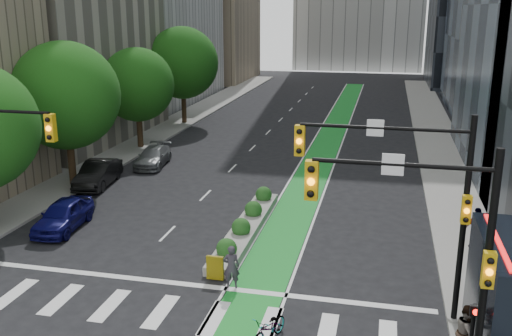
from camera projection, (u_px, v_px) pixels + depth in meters
The scene contains 18 objects.
ground at pixel (171, 298), 21.49m from camera, with size 160.00×160.00×0.00m, color black.
sidewalk_left at pixel (147, 138), 47.47m from camera, with size 3.60×90.00×0.15m, color gray.
sidewalk_right at pixel (442, 154), 42.39m from camera, with size 3.60×90.00×0.15m, color gray.
bike_lane_paint at pixel (331, 135), 48.99m from camera, with size 2.20×70.00×0.01m, color #198C2B.
tree_mid at pixel (66, 96), 33.61m from camera, with size 6.40×6.40×8.78m.
tree_midfar at pixel (137, 85), 43.16m from camera, with size 5.60×5.60×7.76m.
tree_far at pixel (182, 63), 52.34m from camera, with size 6.60×6.60×9.00m.
signal_right at pixel (418, 189), 18.76m from camera, with size 5.82×0.51×7.20m.
signal_far_right at pixel (438, 245), 14.49m from camera, with size 4.82×0.51×7.20m.
median_planter at pixel (246, 225), 27.74m from camera, with size 1.20×10.26×1.10m.
ped_signal_post at pixel (472, 331), 16.43m from camera, with size 0.32×0.43×2.46m.
bicycle at pixel (269, 328), 18.58m from camera, with size 0.65×1.86×0.98m, color gray.
cyclist at pixel (231, 267), 22.10m from camera, with size 0.64×0.42×1.76m, color #342E38.
parked_car_left_near at pixel (63, 215), 28.05m from camera, with size 1.74×4.32×1.47m, color #0D0D4F.
parked_car_left_mid at pixel (98, 174), 34.92m from camera, with size 1.62×4.66×1.53m, color black.
parked_car_left_far at pixel (153, 157), 39.40m from camera, with size 1.81×4.45×1.29m, color #595C5E.
pedestrian_near at pixel (467, 333), 17.32m from camera, with size 0.88×0.68×1.81m, color gray.
pedestrian_far at pixel (477, 228), 25.35m from camera, with size 1.13×0.47×1.92m, color gray.
Camera 1 is at (7.46, -18.15, 10.57)m, focal length 40.00 mm.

